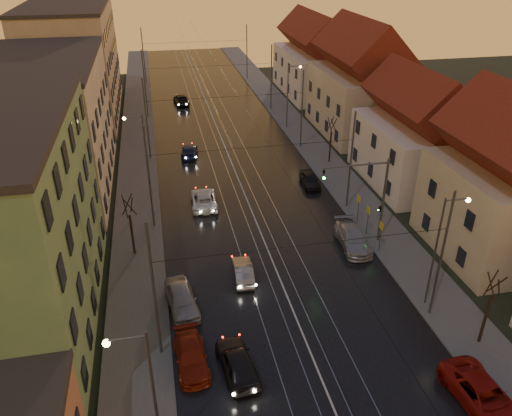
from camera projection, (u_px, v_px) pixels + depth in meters
road at (226, 150)px, 57.57m from camera, size 16.00×120.00×0.04m
sidewalk_left at (138, 156)px, 55.75m from camera, size 4.00×120.00×0.15m
sidewalk_right at (309, 143)px, 59.33m from camera, size 4.00×120.00×0.15m
tram_rail_0 at (207, 151)px, 57.16m from camera, size 0.06×120.00×0.03m
tram_rail_1 at (220, 150)px, 57.41m from camera, size 0.06×120.00×0.03m
tram_rail_2 at (233, 149)px, 57.69m from camera, size 0.06×120.00×0.03m
tram_rail_3 at (245, 148)px, 57.94m from camera, size 0.06×120.00×0.03m
apartment_left_2 at (48, 128)px, 46.42m from camera, size 10.00×20.00×12.00m
apartment_left_3 at (75, 62)px, 66.60m from camera, size 10.00×24.00×14.00m
house_right_1 at (505, 188)px, 36.50m from camera, size 8.67×10.20×10.80m
house_right_2 at (418, 137)px, 48.08m from camera, size 9.18×12.24×9.20m
house_right_3 at (360, 86)px, 60.43m from camera, size 9.18×14.28×11.50m
house_right_4 at (314, 60)px, 76.28m from camera, size 9.18×16.32×10.00m
catenary_pole_l_1 at (154, 293)px, 27.21m from camera, size 0.16×0.16×9.00m
catenary_pole_r_1 at (441, 257)px, 30.29m from camera, size 0.16×0.16×9.00m
catenary_pole_l_2 at (149, 179)px, 40.12m from camera, size 0.16×0.16×9.00m
catenary_pole_r_2 at (351, 161)px, 43.20m from camera, size 0.16×0.16×9.00m
catenary_pole_l_3 at (146, 120)px, 53.03m from camera, size 0.16×0.16×9.00m
catenary_pole_r_3 at (302, 110)px, 56.11m from camera, size 0.16×0.16×9.00m
catenary_pole_l_4 at (145, 84)px, 65.94m from camera, size 0.16×0.16×9.00m
catenary_pole_r_4 at (271, 78)px, 69.02m from camera, size 0.16×0.16×9.00m
catenary_pole_l_5 at (144, 57)px, 81.43m from camera, size 0.16×0.16×9.00m
catenary_pole_r_5 at (247, 52)px, 84.51m from camera, size 0.16×0.16×9.00m
street_lamp_0 at (146, 389)px, 20.91m from camera, size 1.75×0.32×8.00m
street_lamp_1 at (441, 242)px, 31.06m from camera, size 1.75×0.32×8.00m
street_lamp_2 at (142, 148)px, 45.01m from camera, size 1.75×0.32×8.00m
street_lamp_3 at (290, 90)px, 62.04m from camera, size 1.75×0.32×8.00m
traffic_light_mast at (372, 191)px, 37.88m from camera, size 5.30×0.32×7.20m
bare_tree_0 at (131, 227)px, 37.35m from camera, size 1.09×1.09×5.11m
bare_tree_1 at (487, 311)px, 28.96m from camera, size 1.09×1.09×5.11m
bare_tree_2 at (331, 141)px, 53.09m from camera, size 1.09×1.09×5.11m
driving_car_0 at (237, 362)px, 27.79m from camera, size 2.26×4.51×1.48m
driving_car_1 at (243, 271)px, 35.59m from camera, size 1.54×3.82×1.23m
driving_car_2 at (204, 199)px, 45.27m from camera, size 2.38×4.88×1.34m
driving_car_3 at (189, 151)px, 55.64m from camera, size 2.27×4.40×1.22m
driving_car_4 at (181, 99)px, 72.93m from camera, size 2.34×4.77×1.57m
parked_left_2 at (191, 356)px, 28.34m from camera, size 1.98×4.38×1.25m
parked_left_3 at (182, 299)px, 32.62m from camera, size 2.36×4.66×1.52m
parked_right_0 at (483, 396)px, 25.74m from camera, size 2.81×5.38×1.45m
parked_right_1 at (353, 238)px, 39.26m from camera, size 2.43×5.22×1.47m
parked_right_2 at (310, 180)px, 48.94m from camera, size 1.75×3.92×1.31m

